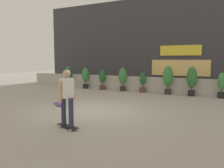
% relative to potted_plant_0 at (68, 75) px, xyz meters
% --- Properties ---
extents(ground_plane, '(48.00, 48.00, 0.00)m').
position_rel_potted_plant_0_xyz_m(ground_plane, '(5.68, -5.55, -0.86)').
color(ground_plane, '#A8A093').
extents(planter_wall, '(18.00, 0.40, 0.90)m').
position_rel_potted_plant_0_xyz_m(planter_wall, '(5.68, 0.45, -0.41)').
color(planter_wall, '#B2ADA3').
rests_on(planter_wall, ground).
extents(building_backdrop, '(20.00, 2.08, 6.50)m').
position_rel_potted_plant_0_xyz_m(building_backdrop, '(5.68, 4.45, 2.39)').
color(building_backdrop, '#38383D').
rests_on(building_backdrop, ground).
extents(potted_plant_0, '(0.50, 0.50, 1.48)m').
position_rel_potted_plant_0_xyz_m(potted_plant_0, '(0.00, 0.00, 0.00)').
color(potted_plant_0, '#2D2823').
rests_on(potted_plant_0, ground).
extents(potted_plant_1, '(0.47, 0.47, 1.41)m').
position_rel_potted_plant_0_xyz_m(potted_plant_1, '(1.47, 0.00, -0.05)').
color(potted_plant_1, black).
rests_on(potted_plant_1, ground).
extents(potted_plant_2, '(0.42, 0.42, 1.30)m').
position_rel_potted_plant_0_xyz_m(potted_plant_2, '(2.81, 0.00, -0.13)').
color(potted_plant_2, brown).
rests_on(potted_plant_2, ground).
extents(potted_plant_3, '(0.50, 0.50, 1.47)m').
position_rel_potted_plant_0_xyz_m(potted_plant_3, '(4.29, 0.00, -0.01)').
color(potted_plant_3, '#2D2823').
rests_on(potted_plant_3, ground).
extents(potted_plant_4, '(0.37, 0.37, 1.21)m').
position_rel_potted_plant_0_xyz_m(potted_plant_4, '(5.61, 0.00, -0.21)').
color(potted_plant_4, brown).
rests_on(potted_plant_4, ground).
extents(potted_plant_5, '(0.57, 0.57, 1.62)m').
position_rel_potted_plant_0_xyz_m(potted_plant_5, '(7.13, 0.00, 0.09)').
color(potted_plant_5, '#2D2823').
rests_on(potted_plant_5, ground).
extents(potted_plant_6, '(0.56, 0.56, 1.59)m').
position_rel_potted_plant_0_xyz_m(potted_plant_6, '(8.43, 0.00, 0.08)').
color(potted_plant_6, black).
rests_on(potted_plant_6, ground).
extents(potted_plant_7, '(0.42, 0.42, 1.31)m').
position_rel_potted_plant_0_xyz_m(potted_plant_7, '(9.90, 0.00, -0.12)').
color(potted_plant_7, black).
rests_on(potted_plant_7, ground).
extents(skater_by_wall_right, '(0.82, 0.54, 1.70)m').
position_rel_potted_plant_0_xyz_m(skater_by_wall_right, '(6.25, -7.89, 0.08)').
color(skater_by_wall_right, black).
rests_on(skater_by_wall_right, ground).
extents(skateboard_near_camera, '(0.76, 0.65, 0.08)m').
position_rel_potted_plant_0_xyz_m(skateboard_near_camera, '(3.71, -5.39, -0.80)').
color(skateboard_near_camera, '#72338C').
rests_on(skateboard_near_camera, ground).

